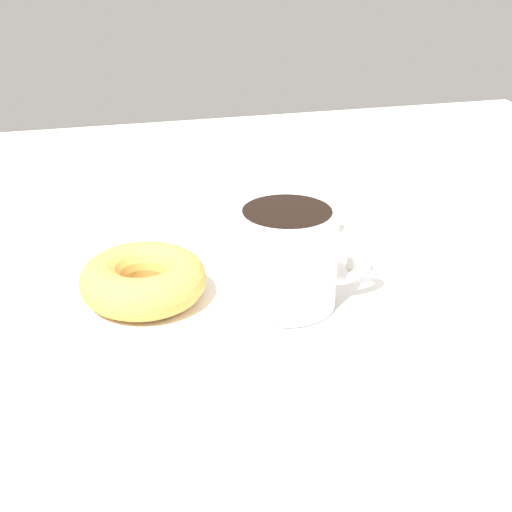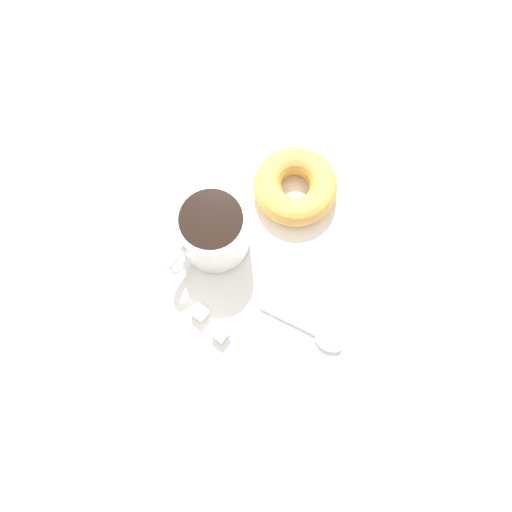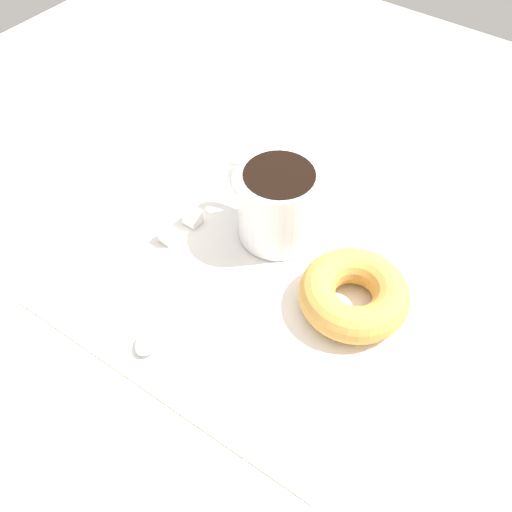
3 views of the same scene
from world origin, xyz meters
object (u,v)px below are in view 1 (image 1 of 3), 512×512
(coffee_cup, at_px, (289,256))
(sugar_cube, at_px, (358,261))
(spoon, at_px, (253,220))
(sugar_cube_extra, at_px, (349,245))
(donut, at_px, (144,281))

(coffee_cup, bearing_deg, sugar_cube, -151.75)
(spoon, xyz_separation_m, sugar_cube_extra, (-0.07, 0.10, 0.00))
(donut, distance_m, spoon, 0.20)
(sugar_cube_extra, bearing_deg, spoon, -52.33)
(spoon, bearing_deg, donut, 46.64)
(sugar_cube, relative_size, sugar_cube_extra, 1.07)
(donut, relative_size, spoon, 0.97)
(coffee_cup, distance_m, spoon, 0.18)
(coffee_cup, relative_size, spoon, 1.05)
(coffee_cup, relative_size, donut, 1.08)
(coffee_cup, height_order, sugar_cube, coffee_cup)
(donut, height_order, sugar_cube, donut)
(donut, xyz_separation_m, sugar_cube_extra, (-0.21, -0.05, -0.01))
(spoon, distance_m, sugar_cube_extra, 0.12)
(donut, relative_size, sugar_cube, 6.40)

